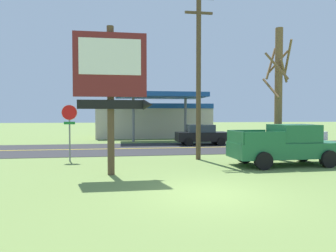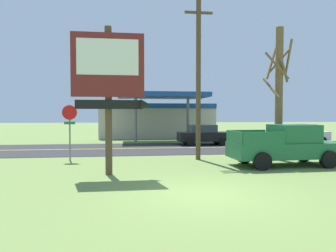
# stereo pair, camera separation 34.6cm
# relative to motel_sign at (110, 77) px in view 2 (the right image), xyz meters

# --- Properties ---
(ground_plane) EXTENTS (180.00, 180.00, 0.00)m
(ground_plane) POSITION_rel_motel_sign_xyz_m (2.96, -3.40, -3.92)
(ground_plane) COLOR olive
(road_asphalt) EXTENTS (140.00, 8.00, 0.02)m
(road_asphalt) POSITION_rel_motel_sign_xyz_m (2.96, 9.60, -3.91)
(road_asphalt) COLOR #2B2B2D
(road_asphalt) RESTS_ON ground
(road_centre_line) EXTENTS (126.00, 0.20, 0.01)m
(road_centre_line) POSITION_rel_motel_sign_xyz_m (2.96, 9.60, -3.89)
(road_centre_line) COLOR gold
(road_centre_line) RESTS_ON road_asphalt
(motel_sign) EXTENTS (3.12, 0.54, 5.96)m
(motel_sign) POSITION_rel_motel_sign_xyz_m (0.00, 0.00, 0.00)
(motel_sign) COLOR brown
(motel_sign) RESTS_ON ground
(stop_sign) EXTENTS (0.80, 0.08, 2.95)m
(stop_sign) POSITION_rel_motel_sign_xyz_m (-2.31, 4.17, -1.89)
(stop_sign) COLOR slate
(stop_sign) RESTS_ON ground
(utility_pole) EXTENTS (1.69, 0.26, 9.20)m
(utility_pole) POSITION_rel_motel_sign_xyz_m (4.50, 3.78, 0.96)
(utility_pole) COLOR brown
(utility_pole) RESTS_ON ground
(bare_tree) EXTENTS (1.64, 1.65, 7.07)m
(bare_tree) POSITION_rel_motel_sign_xyz_m (8.72, 3.02, -0.22)
(bare_tree) COLOR brown
(bare_tree) RESTS_ON ground
(gas_station) EXTENTS (12.00, 11.50, 4.40)m
(gas_station) POSITION_rel_motel_sign_xyz_m (3.86, 21.05, -1.97)
(gas_station) COLOR beige
(gas_station) RESTS_ON ground
(pickup_green_parked_on_lawn) EXTENTS (5.26, 2.36, 1.96)m
(pickup_green_parked_on_lawn) POSITION_rel_motel_sign_xyz_m (8.18, 1.24, -2.95)
(pickup_green_parked_on_lawn) COLOR #1E6038
(pickup_green_parked_on_lawn) RESTS_ON ground
(car_white_near_lane) EXTENTS (4.20, 2.00, 1.64)m
(car_white_near_lane) POSITION_rel_motel_sign_xyz_m (15.22, 11.60, -3.09)
(car_white_near_lane) COLOR silver
(car_white_near_lane) RESTS_ON ground
(car_black_far_lane) EXTENTS (4.20, 2.00, 1.64)m
(car_black_far_lane) POSITION_rel_motel_sign_xyz_m (6.80, 11.60, -3.09)
(car_black_far_lane) COLOR black
(car_black_far_lane) RESTS_ON ground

